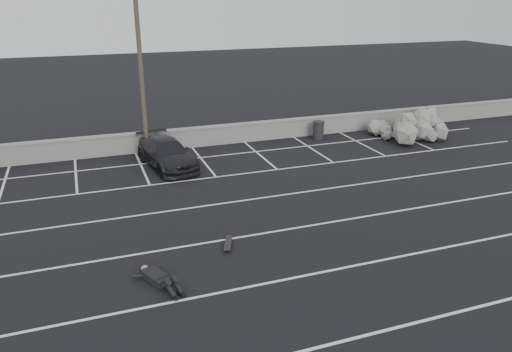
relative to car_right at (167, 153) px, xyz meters
name	(u,v)px	position (x,y,z in m)	size (l,w,h in m)	color
ground	(267,283)	(0.80, -11.24, -0.66)	(120.00, 120.00, 0.00)	black
seawall	(173,139)	(0.80, 2.76, -0.11)	(50.00, 0.45, 1.06)	gray
stall_lines	(222,222)	(0.72, -6.83, -0.66)	(36.00, 20.05, 0.01)	silver
car_right	(167,153)	(0.00, 0.00, 0.00)	(1.86, 4.57, 1.33)	black
utility_pole	(141,72)	(-0.66, 1.96, 3.59)	(1.12, 0.22, 8.40)	#4C4238
trash_bin	(318,130)	(8.96, 1.80, -0.14)	(0.88, 0.88, 1.03)	black
riprap_pile	(415,128)	(14.49, 0.38, -0.17)	(5.01, 4.06, 1.41)	gray
person	(154,272)	(-2.22, -9.95, -0.41)	(1.90, 2.71, 0.50)	black
skateboard	(228,244)	(0.40, -8.70, -0.58)	(0.52, 0.89, 0.10)	black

